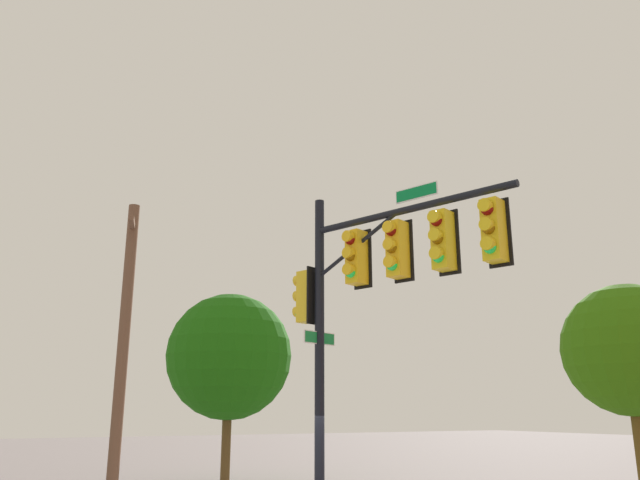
# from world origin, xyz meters

# --- Properties ---
(signal_pole_assembly) EXTENTS (4.91, 2.17, 7.04)m
(signal_pole_assembly) POSITION_xyz_m (1.42, 0.52, 5.05)
(signal_pole_assembly) COLOR black
(signal_pole_assembly) RESTS_ON ground_plane
(utility_pole) EXTENTS (1.78, 0.54, 7.71)m
(utility_pole) POSITION_xyz_m (-4.32, -3.13, 3.99)
(utility_pole) COLOR brown
(utility_pole) RESTS_ON ground_plane
(tree_near) EXTENTS (4.79, 4.79, 7.04)m
(tree_near) POSITION_xyz_m (-11.82, 2.26, 4.63)
(tree_near) COLOR brown
(tree_near) RESTS_ON ground_plane
(tree_mid) EXTENTS (3.63, 3.63, 6.06)m
(tree_mid) POSITION_xyz_m (-0.02, 9.67, 4.22)
(tree_mid) COLOR brown
(tree_mid) RESTS_ON ground_plane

